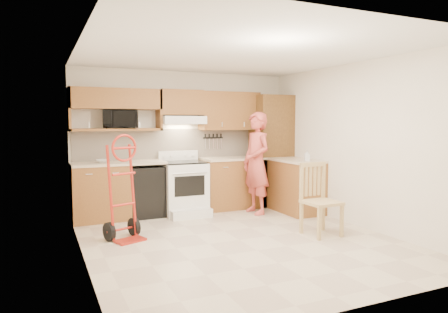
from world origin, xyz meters
TOP-DOWN VIEW (x-y plane):
  - floor at (0.00, 0.00)m, footprint 4.00×4.50m
  - ceiling at (0.00, 0.00)m, footprint 4.00×4.50m
  - wall_back at (0.00, 2.26)m, footprint 4.00×0.02m
  - wall_front at (0.00, -2.26)m, footprint 4.00×0.02m
  - wall_left at (-2.01, 0.00)m, footprint 0.02×4.50m
  - wall_right at (2.01, 0.00)m, footprint 0.02×4.50m
  - backsplash at (0.00, 2.23)m, footprint 3.92×0.03m
  - lower_cab_left at (-1.55, 1.95)m, footprint 0.90×0.60m
  - dishwasher at (-0.80, 1.95)m, footprint 0.60×0.60m
  - lower_cab_right at (0.83, 1.95)m, footprint 1.14×0.60m
  - countertop_left at (-1.25, 1.95)m, footprint 1.50×0.63m
  - countertop_right at (0.83, 1.95)m, footprint 1.14×0.63m
  - cab_return_right at (1.70, 1.15)m, footprint 0.60×1.00m
  - countertop_return at (1.70, 1.15)m, footprint 0.63×1.00m
  - pantry_tall at (1.65, 1.95)m, footprint 0.70×0.60m
  - upper_cab_left at (-1.25, 2.08)m, footprint 1.50×0.33m
  - upper_shelf_mw at (-1.25, 2.08)m, footprint 1.50×0.33m
  - upper_cab_center at (-0.12, 2.08)m, footprint 0.76×0.33m
  - upper_cab_right at (0.83, 2.08)m, footprint 1.14×0.33m
  - range_hood at (-0.12, 2.02)m, footprint 0.76×0.46m
  - knife_strip at (0.55, 2.21)m, footprint 0.40×0.05m
  - microwave at (-1.19, 2.08)m, footprint 0.60×0.45m
  - range at (-0.16, 1.79)m, footprint 0.73×0.96m
  - person at (1.00, 1.35)m, footprint 0.47×0.67m
  - hand_truck at (-1.40, 0.64)m, footprint 0.64×0.61m
  - dining_chair at (1.17, -0.26)m, footprint 0.47×0.51m
  - soap_bottle at (1.70, 0.84)m, footprint 0.11×0.11m
  - bowl at (-1.51, 1.95)m, footprint 0.23×0.23m

SIDE VIEW (x-z plane):
  - floor at x=0.00m, z-range -0.02..0.00m
  - dishwasher at x=-0.80m, z-range 0.00..0.85m
  - lower_cab_left at x=-1.55m, z-range 0.00..0.90m
  - lower_cab_right at x=0.83m, z-range 0.00..0.90m
  - cab_return_right at x=1.70m, z-range 0.00..0.90m
  - dining_chair at x=1.17m, z-range 0.00..1.02m
  - range at x=-0.16m, z-range 0.00..1.08m
  - hand_truck at x=-1.40m, z-range 0.00..1.30m
  - person at x=1.00m, z-range 0.00..1.77m
  - countertop_left at x=-1.25m, z-range 0.90..0.94m
  - countertop_right at x=0.83m, z-range 0.90..0.94m
  - countertop_return at x=1.70m, z-range 0.90..0.94m
  - bowl at x=-1.51m, z-range 0.94..0.99m
  - soap_bottle at x=1.70m, z-range 0.94..1.13m
  - pantry_tall at x=1.65m, z-range 0.00..2.10m
  - backsplash at x=0.00m, z-range 0.92..1.48m
  - knife_strip at x=0.55m, z-range 1.09..1.39m
  - wall_back at x=0.00m, z-range 0.00..2.50m
  - wall_front at x=0.00m, z-range 0.00..2.50m
  - wall_left at x=-2.01m, z-range 0.00..2.50m
  - wall_right at x=2.01m, z-range 0.00..2.50m
  - upper_shelf_mw at x=-1.25m, z-range 1.45..1.49m
  - range_hood at x=-0.12m, z-range 1.56..1.70m
  - microwave at x=-1.19m, z-range 1.49..1.80m
  - upper_cab_right at x=0.83m, z-range 1.45..2.15m
  - upper_cab_center at x=-0.12m, z-range 1.72..2.16m
  - upper_cab_left at x=-1.25m, z-range 1.81..2.15m
  - ceiling at x=0.00m, z-range 2.50..2.52m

